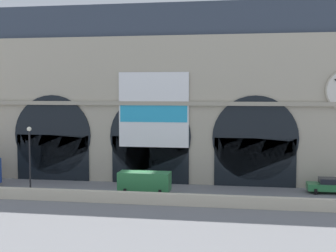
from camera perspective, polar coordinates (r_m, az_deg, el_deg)
name	(u,v)px	position (r m, az deg, el deg)	size (l,w,h in m)	color
ground_plane	(140,192)	(48.07, -3.38, -8.12)	(200.00, 200.00, 0.00)	slate
quay_parapet_wall	(129,198)	(43.54, -4.76, -8.73)	(90.00, 0.70, 1.06)	beige
station_building	(154,96)	(53.80, -1.74, 3.63)	(48.43, 4.43, 20.09)	#B2A891
van_center	(145,181)	(47.31, -2.89, -6.78)	(5.20, 2.48, 2.20)	#2D7A42
car_east	(330,185)	(50.23, 19.19, -6.88)	(4.40, 2.22, 1.55)	#2D7A42
street_lamp_quayside	(30,152)	(47.05, -16.55, -3.11)	(0.44, 0.44, 6.90)	black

